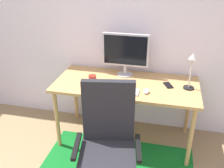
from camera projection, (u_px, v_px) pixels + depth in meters
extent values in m
cube|color=silver|center=(96.00, 21.00, 2.98)|extent=(6.00, 0.10, 2.60)
cube|color=tan|center=(126.00, 84.00, 2.78)|extent=(1.55, 0.71, 0.03)
cylinder|color=tan|center=(57.00, 119.00, 2.83)|extent=(0.04, 0.04, 0.71)
cylinder|color=tan|center=(191.00, 138.00, 2.55)|extent=(0.04, 0.04, 0.71)
cylinder|color=tan|center=(76.00, 94.00, 3.35)|extent=(0.04, 0.04, 0.71)
cylinder|color=tan|center=(189.00, 107.00, 3.06)|extent=(0.04, 0.04, 0.71)
cylinder|color=#B2B2B7|center=(125.00, 74.00, 2.97)|extent=(0.18, 0.18, 0.01)
cylinder|color=#B2B2B7|center=(125.00, 70.00, 2.94)|extent=(0.04, 0.04, 0.11)
cube|color=#B7B7BC|center=(126.00, 50.00, 2.84)|extent=(0.52, 0.04, 0.37)
cube|color=black|center=(125.00, 50.00, 2.82)|extent=(0.48, 0.00, 0.33)
cube|color=white|center=(118.00, 91.00, 2.60)|extent=(0.43, 0.13, 0.02)
ellipsoid|color=white|center=(146.00, 91.00, 2.58)|extent=(0.06, 0.10, 0.03)
cylinder|color=#A0281C|center=(92.00, 79.00, 2.75)|extent=(0.08, 0.08, 0.09)
cube|color=black|center=(168.00, 85.00, 2.72)|extent=(0.12, 0.16, 0.01)
cylinder|color=black|center=(188.00, 88.00, 2.66)|extent=(0.11, 0.11, 0.01)
cylinder|color=beige|center=(191.00, 73.00, 2.59)|extent=(0.02, 0.02, 0.31)
cone|color=beige|center=(193.00, 56.00, 2.51)|extent=(0.09, 0.09, 0.06)
cube|color=#232328|center=(107.00, 157.00, 2.13)|extent=(0.54, 0.54, 0.08)
cube|color=#232328|center=(108.00, 111.00, 2.16)|extent=(0.44, 0.14, 0.57)
cube|color=black|center=(76.00, 146.00, 2.09)|extent=(0.10, 0.33, 0.03)
cube|color=black|center=(138.00, 148.00, 2.07)|extent=(0.10, 0.33, 0.03)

